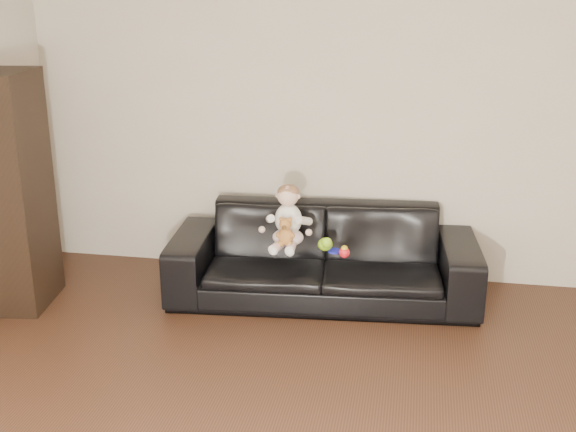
% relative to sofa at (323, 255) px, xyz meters
% --- Properties ---
extents(wall_back, '(5.00, 0.00, 5.00)m').
position_rel_sofa_xyz_m(wall_back, '(0.13, 0.50, 0.98)').
color(wall_back, beige).
rests_on(wall_back, ground).
extents(sofa, '(2.28, 1.04, 0.65)m').
position_rel_sofa_xyz_m(sofa, '(0.00, 0.00, 0.00)').
color(sofa, black).
rests_on(sofa, floor).
extents(cabinet, '(0.49, 0.63, 1.67)m').
position_rel_sofa_xyz_m(cabinet, '(-2.14, -0.49, 0.51)').
color(cabinet, black).
rests_on(cabinet, floor).
extents(shelf_item, '(0.21, 0.27, 0.28)m').
position_rel_sofa_xyz_m(shelf_item, '(-2.12, -0.49, 0.89)').
color(shelf_item, silver).
rests_on(shelf_item, cabinet).
extents(baby, '(0.31, 0.38, 0.45)m').
position_rel_sofa_xyz_m(baby, '(-0.24, -0.12, 0.30)').
color(baby, '#FBD4D9').
rests_on(baby, sofa).
extents(teddy_bear, '(0.12, 0.12, 0.20)m').
position_rel_sofa_xyz_m(teddy_bear, '(-0.23, -0.26, 0.26)').
color(teddy_bear, '#A96D30').
rests_on(teddy_bear, sofa).
extents(toy_green, '(0.15, 0.16, 0.09)m').
position_rel_sofa_xyz_m(toy_green, '(0.03, -0.16, 0.15)').
color(toy_green, '#8EDA19').
rests_on(toy_green, sofa).
extents(toy_rattle, '(0.10, 0.10, 0.08)m').
position_rel_sofa_xyz_m(toy_rattle, '(0.18, -0.28, 0.14)').
color(toy_rattle, red).
rests_on(toy_rattle, sofa).
extents(toy_blue_disc, '(0.10, 0.10, 0.01)m').
position_rel_sofa_xyz_m(toy_blue_disc, '(0.10, -0.18, 0.11)').
color(toy_blue_disc, '#191DCE').
rests_on(toy_blue_disc, sofa).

